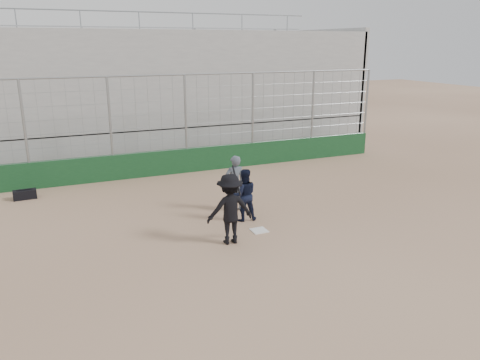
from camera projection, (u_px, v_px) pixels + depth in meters
name	position (u px, v px, depth m)	size (l,w,h in m)	color
ground	(259.00, 231.00, 13.46)	(90.00, 90.00, 0.00)	#856048
home_plate	(259.00, 230.00, 13.45)	(0.44, 0.44, 0.02)	white
backstop	(187.00, 150.00, 19.36)	(18.10, 0.25, 4.04)	#12391B
bleachers	(156.00, 91.00, 23.17)	(20.25, 6.70, 6.98)	#979797
batter_at_plate	(230.00, 209.00, 12.42)	(1.29, 0.84, 2.05)	black
catcher_crouched	(244.00, 203.00, 14.09)	(0.87, 0.72, 1.10)	black
umpire	(235.00, 186.00, 14.89)	(0.66, 0.44, 1.64)	#4B535F
equipment_bag	(25.00, 194.00, 16.17)	(0.77, 0.36, 0.36)	black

